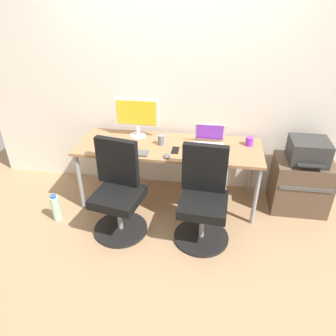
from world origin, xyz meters
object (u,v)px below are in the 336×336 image
(open_laptop, at_px, (209,141))
(office_chair_left, at_px, (118,193))
(desktop_monitor, at_px, (137,115))
(coffee_mug, at_px, (249,141))
(side_cabinet, at_px, (300,185))
(water_bottle_on_floor, at_px, (56,208))
(printer, at_px, (308,151))
(office_chair_right, at_px, (203,200))

(open_laptop, bearing_deg, office_chair_left, -145.42)
(desktop_monitor, distance_m, coffee_mug, 1.23)
(office_chair_left, xyz_separation_m, side_cabinet, (1.85, 0.61, -0.13))
(water_bottle_on_floor, distance_m, desktop_monitor, 1.30)
(office_chair_left, height_order, coffee_mug, office_chair_left)
(office_chair_left, relative_size, printer, 2.35)
(office_chair_right, distance_m, coffee_mug, 0.85)
(water_bottle_on_floor, relative_size, coffee_mug, 3.37)
(water_bottle_on_floor, bearing_deg, office_chair_left, -1.02)
(printer, bearing_deg, office_chair_right, -149.38)
(side_cabinet, xyz_separation_m, printer, (0.00, -0.00, 0.41))
(open_laptop, bearing_deg, printer, 1.64)
(office_chair_left, bearing_deg, printer, 18.16)
(office_chair_right, height_order, water_bottle_on_floor, office_chair_right)
(office_chair_left, distance_m, water_bottle_on_floor, 0.75)
(office_chair_left, height_order, water_bottle_on_floor, office_chair_left)
(office_chair_left, bearing_deg, desktop_monitor, 86.08)
(office_chair_right, distance_m, desktop_monitor, 1.18)
(side_cabinet, relative_size, coffee_mug, 6.39)
(desktop_monitor, xyz_separation_m, coffee_mug, (1.21, -0.06, -0.20))
(office_chair_left, bearing_deg, coffee_mug, 27.46)
(desktop_monitor, bearing_deg, office_chair_left, -93.92)
(coffee_mug, bearing_deg, desktop_monitor, 177.36)
(water_bottle_on_floor, xyz_separation_m, coffee_mug, (1.96, 0.64, 0.60))
(desktop_monitor, bearing_deg, open_laptop, -9.40)
(side_cabinet, distance_m, water_bottle_on_floor, 2.62)
(side_cabinet, xyz_separation_m, water_bottle_on_floor, (-2.55, -0.60, -0.15))
(printer, distance_m, water_bottle_on_floor, 2.68)
(water_bottle_on_floor, bearing_deg, office_chair_right, -0.43)
(printer, xyz_separation_m, desktop_monitor, (-1.80, 0.10, 0.25))
(desktop_monitor, relative_size, open_laptop, 1.55)
(printer, xyz_separation_m, water_bottle_on_floor, (-2.55, -0.59, -0.56))
(office_chair_left, xyz_separation_m, printer, (1.85, 0.61, 0.28))
(side_cabinet, xyz_separation_m, coffee_mug, (-0.59, 0.05, 0.46))
(coffee_mug, bearing_deg, water_bottle_on_floor, -161.89)
(side_cabinet, bearing_deg, water_bottle_on_floor, -166.87)
(office_chair_right, bearing_deg, printer, 30.62)
(office_chair_left, xyz_separation_m, open_laptop, (0.84, 0.58, 0.34))
(office_chair_right, relative_size, water_bottle_on_floor, 3.03)
(office_chair_left, relative_size, water_bottle_on_floor, 3.03)
(office_chair_left, xyz_separation_m, desktop_monitor, (0.05, 0.71, 0.53))
(water_bottle_on_floor, distance_m, coffee_mug, 2.15)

